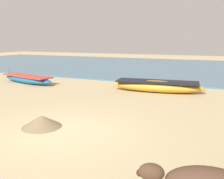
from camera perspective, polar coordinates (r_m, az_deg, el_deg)
The scene contains 5 objects.
ground at distance 7.42m, azimuth -11.81°, elevation -9.68°, with size 80.00×80.00×0.00m, color tan.
sea_water at distance 24.90m, azimuth 14.88°, elevation 4.92°, with size 60.00×20.00×0.08m, color slate.
fishing_boat_0 at distance 16.29m, azimuth -18.88°, elevation 2.32°, with size 4.40×1.81×0.69m.
fishing_boat_3 at distance 12.97m, azimuth 10.26°, elevation 0.82°, with size 4.78×1.76×0.78m.
debris_pile_0 at distance 7.98m, azimuth -15.84°, elevation -7.01°, with size 1.23×1.23×0.36m, color #7A6647.
Camera 1 is at (4.19, -5.54, 2.62)m, focal length 39.82 mm.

